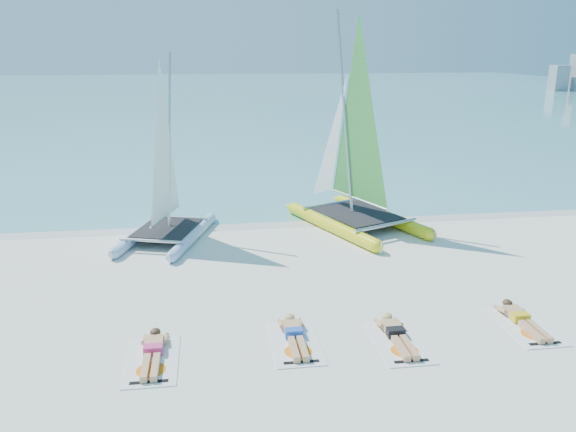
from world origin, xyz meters
The scene contains 13 objects.
ground centered at (0.00, 0.00, 0.00)m, with size 140.00×140.00×0.00m, color white.
sea centered at (0.00, 63.00, 0.01)m, with size 140.00×115.00×0.01m, color #7BCDCE.
wet_sand_strip centered at (0.00, 5.50, 0.00)m, with size 140.00×1.40×0.01m, color silver.
catamaran_blue centered at (-2.66, 4.26, 1.78)m, with size 3.28×4.78×5.95m.
catamaran_yellow centered at (3.44, 5.14, 2.31)m, with size 4.43×5.95×7.33m.
towel_a centered at (-2.51, -3.22, 0.01)m, with size 1.00×1.85×0.02m, color white.
sunbather_a centered at (-2.51, -3.03, 0.12)m, with size 0.37×1.73×0.26m.
towel_b centered at (0.36, -2.94, 0.01)m, with size 1.00×1.85×0.02m, color white.
sunbather_b centered at (0.36, -2.75, 0.12)m, with size 0.37×1.73×0.26m.
towel_c centered at (2.49, -3.21, 0.01)m, with size 1.00×1.85×0.02m, color white.
sunbather_c centered at (2.49, -3.02, 0.12)m, with size 0.37×1.73×0.26m.
towel_d centered at (5.47, -2.94, 0.01)m, with size 1.00×1.85×0.02m, color white.
sunbather_d centered at (5.47, -2.75, 0.12)m, with size 0.37×1.73×0.26m.
Camera 1 is at (-1.24, -13.17, 5.88)m, focal length 35.00 mm.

